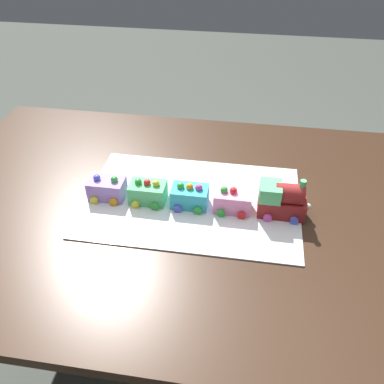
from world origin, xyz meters
name	(u,v)px	position (x,y,z in m)	size (l,w,h in m)	color
ground_plane	(171,346)	(0.00, 0.00, 0.00)	(8.00, 8.00, 0.00)	#474C44
dining_table	(165,230)	(0.00, 0.00, 0.63)	(1.40, 1.00, 0.74)	#382316
cake_board	(192,201)	(-0.08, -0.02, 0.74)	(0.60, 0.40, 0.00)	silver
cake_locomotive	(282,200)	(-0.32, 0.00, 0.79)	(0.14, 0.08, 0.12)	maroon
cake_car_gondola_bubblegum	(232,201)	(-0.19, 0.00, 0.77)	(0.10, 0.08, 0.07)	pink
cake_car_flatbed_turquoise	(190,196)	(-0.08, 0.00, 0.77)	(0.10, 0.08, 0.07)	#38B7C6
cake_car_tanker_mint_green	(148,192)	(0.04, 0.00, 0.77)	(0.10, 0.08, 0.07)	#59CC7A
cake_car_caboose_lavender	(107,188)	(0.16, 0.00, 0.77)	(0.10, 0.08, 0.07)	#AD84E0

